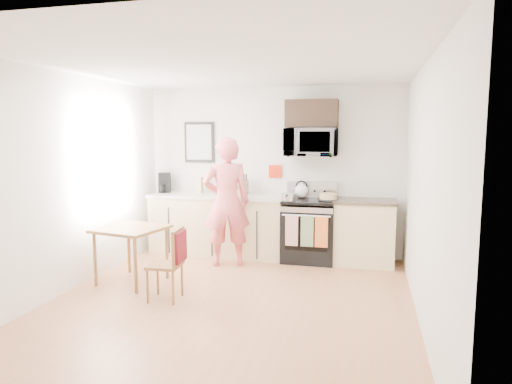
% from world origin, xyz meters
% --- Properties ---
extents(floor, '(4.60, 4.60, 0.00)m').
position_xyz_m(floor, '(0.00, 0.00, 0.00)').
color(floor, '#A66940').
rests_on(floor, ground).
extents(back_wall, '(4.00, 0.04, 2.60)m').
position_xyz_m(back_wall, '(0.00, 2.30, 1.30)').
color(back_wall, white).
rests_on(back_wall, floor).
extents(front_wall, '(4.00, 0.04, 2.60)m').
position_xyz_m(front_wall, '(0.00, -2.30, 1.30)').
color(front_wall, white).
rests_on(front_wall, floor).
extents(left_wall, '(0.04, 4.60, 2.60)m').
position_xyz_m(left_wall, '(-2.00, 0.00, 1.30)').
color(left_wall, white).
rests_on(left_wall, floor).
extents(right_wall, '(0.04, 4.60, 2.60)m').
position_xyz_m(right_wall, '(2.00, 0.00, 1.30)').
color(right_wall, white).
rests_on(right_wall, floor).
extents(ceiling, '(4.00, 4.60, 0.04)m').
position_xyz_m(ceiling, '(0.00, 0.00, 2.60)').
color(ceiling, silver).
rests_on(ceiling, back_wall).
extents(window, '(0.06, 1.40, 1.50)m').
position_xyz_m(window, '(-1.96, 0.80, 1.55)').
color(window, white).
rests_on(window, left_wall).
extents(cabinet_left, '(2.10, 0.60, 0.90)m').
position_xyz_m(cabinet_left, '(-0.80, 2.00, 0.45)').
color(cabinet_left, beige).
rests_on(cabinet_left, floor).
extents(countertop_left, '(2.14, 0.64, 0.04)m').
position_xyz_m(countertop_left, '(-0.80, 2.00, 0.92)').
color(countertop_left, beige).
rests_on(countertop_left, cabinet_left).
extents(cabinet_right, '(0.84, 0.60, 0.90)m').
position_xyz_m(cabinet_right, '(1.43, 2.00, 0.45)').
color(cabinet_right, beige).
rests_on(cabinet_right, floor).
extents(countertop_right, '(0.88, 0.64, 0.04)m').
position_xyz_m(countertop_right, '(1.43, 2.00, 0.92)').
color(countertop_right, black).
rests_on(countertop_right, cabinet_right).
extents(range, '(0.76, 0.70, 1.16)m').
position_xyz_m(range, '(0.63, 1.98, 0.44)').
color(range, black).
rests_on(range, floor).
extents(microwave, '(0.76, 0.51, 0.42)m').
position_xyz_m(microwave, '(0.63, 2.08, 1.76)').
color(microwave, '#A6A6AA').
rests_on(microwave, back_wall).
extents(upper_cabinet, '(0.76, 0.35, 0.40)m').
position_xyz_m(upper_cabinet, '(0.63, 2.12, 2.18)').
color(upper_cabinet, black).
rests_on(upper_cabinet, back_wall).
extents(wall_art, '(0.50, 0.04, 0.65)m').
position_xyz_m(wall_art, '(-1.20, 2.28, 1.75)').
color(wall_art, black).
rests_on(wall_art, back_wall).
extents(wall_trivet, '(0.20, 0.02, 0.20)m').
position_xyz_m(wall_trivet, '(0.05, 2.28, 1.30)').
color(wall_trivet, red).
rests_on(wall_trivet, back_wall).
extents(person, '(0.78, 0.65, 1.84)m').
position_xyz_m(person, '(-0.48, 1.45, 0.92)').
color(person, '#D63A44').
rests_on(person, floor).
extents(dining_table, '(0.77, 0.77, 0.71)m').
position_xyz_m(dining_table, '(-1.42, 0.42, 0.63)').
color(dining_table, brown).
rests_on(dining_table, floor).
extents(chair, '(0.41, 0.37, 0.83)m').
position_xyz_m(chair, '(-0.63, -0.05, 0.53)').
color(chair, brown).
rests_on(chair, floor).
extents(knife_block, '(0.12, 0.15, 0.22)m').
position_xyz_m(knife_block, '(-0.41, 2.14, 1.05)').
color(knife_block, brown).
rests_on(knife_block, countertop_left).
extents(utensil_crock, '(0.11, 0.11, 0.32)m').
position_xyz_m(utensil_crock, '(-0.62, 2.22, 1.07)').
color(utensil_crock, red).
rests_on(utensil_crock, countertop_left).
extents(fruit_bowl, '(0.26, 0.26, 0.09)m').
position_xyz_m(fruit_bowl, '(-0.84, 2.14, 0.98)').
color(fruit_bowl, white).
rests_on(fruit_bowl, countertop_left).
extents(milk_carton, '(0.11, 0.11, 0.26)m').
position_xyz_m(milk_carton, '(-1.15, 2.12, 1.07)').
color(milk_carton, tan).
rests_on(milk_carton, countertop_left).
extents(coffee_maker, '(0.24, 0.29, 0.32)m').
position_xyz_m(coffee_maker, '(-1.75, 2.11, 1.09)').
color(coffee_maker, black).
rests_on(coffee_maker, countertop_left).
extents(bread_bag, '(0.33, 0.16, 0.12)m').
position_xyz_m(bread_bag, '(-0.53, 1.86, 1.00)').
color(bread_bag, tan).
rests_on(bread_bag, countertop_left).
extents(cake, '(0.30, 0.30, 0.10)m').
position_xyz_m(cake, '(0.91, 1.94, 0.97)').
color(cake, black).
rests_on(cake, range).
extents(kettle, '(0.21, 0.21, 0.26)m').
position_xyz_m(kettle, '(0.49, 2.11, 1.04)').
color(kettle, white).
rests_on(kettle, range).
extents(pot, '(0.20, 0.35, 0.10)m').
position_xyz_m(pot, '(0.35, 1.77, 0.98)').
color(pot, '#A6A6AA').
rests_on(pot, range).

